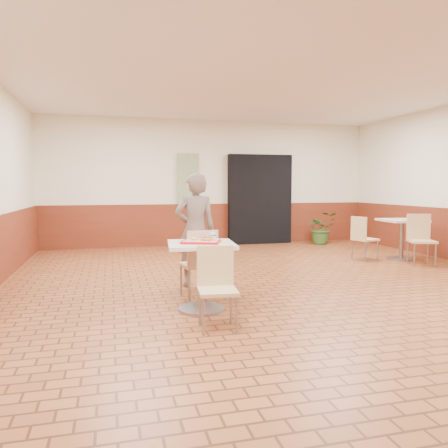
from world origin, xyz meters
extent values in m
cube|color=brown|center=(0.00, 0.00, 0.00)|extent=(8.00, 10.00, 0.01)
cube|color=white|center=(0.00, 0.00, 3.00)|extent=(8.00, 10.00, 0.01)
cube|color=#EEE7C7|center=(0.00, 5.00, 1.50)|extent=(8.00, 0.01, 3.00)
cube|color=maroon|center=(0.00, 4.98, 0.50)|extent=(8.00, 0.04, 1.00)
cube|color=black|center=(1.20, 4.88, 1.10)|extent=(1.60, 0.22, 2.20)
cube|color=gray|center=(-0.60, 4.94, 1.60)|extent=(0.50, 0.03, 1.20)
cube|color=beige|center=(-1.39, -0.52, 0.77)|extent=(0.75, 0.75, 0.04)
cylinder|color=gray|center=(-1.39, -0.52, 0.37)|extent=(0.08, 0.08, 0.75)
cylinder|color=gray|center=(-1.39, -0.52, 0.02)|extent=(0.54, 0.54, 0.03)
cube|color=#DABD83|center=(-1.37, -1.22, 0.39)|extent=(0.42, 0.42, 0.04)
cube|color=#DABD83|center=(-1.35, -1.05, 0.62)|extent=(0.38, 0.07, 0.42)
cylinder|color=gray|center=(-1.55, -1.37, 0.19)|extent=(0.03, 0.03, 0.37)
cylinder|color=gray|center=(-1.23, -1.40, 0.19)|extent=(0.03, 0.03, 0.37)
cylinder|color=gray|center=(-1.52, -1.05, 0.19)|extent=(0.03, 0.03, 0.37)
cylinder|color=gray|center=(-1.19, -1.08, 0.19)|extent=(0.03, 0.03, 0.37)
cube|color=tan|center=(-1.31, 0.10, 0.42)|extent=(0.46, 0.46, 0.04)
cube|color=tan|center=(-1.28, -0.09, 0.66)|extent=(0.41, 0.09, 0.45)
cylinder|color=gray|center=(-1.16, 0.29, 0.20)|extent=(0.03, 0.03, 0.40)
cylinder|color=gray|center=(-1.51, 0.24, 0.20)|extent=(0.03, 0.03, 0.40)
cylinder|color=gray|center=(-1.11, -0.05, 0.20)|extent=(0.03, 0.03, 0.40)
cylinder|color=gray|center=(-1.46, -0.10, 0.20)|extent=(0.03, 0.03, 0.40)
imported|color=#726258|center=(-1.22, 0.72, 0.81)|extent=(0.59, 0.39, 1.61)
cube|color=red|center=(-1.39, -0.52, 0.80)|extent=(0.42, 0.33, 0.02)
cube|color=#E18585|center=(-1.39, -0.52, 0.81)|extent=(0.38, 0.28, 0.00)
torus|color=#E2AB52|center=(-1.46, -0.44, 0.83)|extent=(0.11, 0.11, 0.03)
ellipsoid|color=#EFA246|center=(-1.32, -0.54, 0.83)|extent=(0.16, 0.09, 0.04)
cube|color=beige|center=(-1.32, -0.54, 0.86)|extent=(0.14, 0.07, 0.01)
ellipsoid|color=#A54D16|center=(-1.38, -0.55, 0.82)|extent=(0.04, 0.03, 0.02)
cylinder|color=white|center=(-1.24, -0.45, 0.86)|extent=(0.07, 0.07, 0.09)
cylinder|color=blue|center=(-1.24, -0.45, 0.86)|extent=(0.07, 0.07, 0.02)
cube|color=beige|center=(3.11, 1.96, 0.76)|extent=(0.74, 0.74, 0.04)
cylinder|color=gray|center=(3.11, 1.96, 0.37)|extent=(0.08, 0.08, 0.74)
cylinder|color=gray|center=(3.11, 1.96, 0.02)|extent=(0.54, 0.54, 0.03)
cube|color=#E7CD8A|center=(2.38, 2.06, 0.40)|extent=(0.47, 0.47, 0.04)
cube|color=#E7CD8A|center=(2.20, 2.02, 0.63)|extent=(0.12, 0.39, 0.43)
cylinder|color=gray|center=(2.58, 1.94, 0.19)|extent=(0.03, 0.03, 0.38)
cylinder|color=gray|center=(2.50, 2.27, 0.19)|extent=(0.03, 0.03, 0.38)
cylinder|color=gray|center=(2.25, 1.86, 0.19)|extent=(0.03, 0.03, 0.38)
cylinder|color=gray|center=(2.17, 2.19, 0.19)|extent=(0.03, 0.03, 0.38)
cube|color=#E4C088|center=(3.05, 1.31, 0.43)|extent=(0.54, 0.54, 0.04)
cube|color=#E4C088|center=(3.11, 1.49, 0.69)|extent=(0.41, 0.17, 0.46)
cylinder|color=gray|center=(2.82, 1.19, 0.21)|extent=(0.03, 0.03, 0.41)
cylinder|color=gray|center=(3.16, 1.07, 0.21)|extent=(0.03, 0.03, 0.41)
cylinder|color=gray|center=(2.94, 1.54, 0.21)|extent=(0.03, 0.03, 0.41)
cylinder|color=gray|center=(3.28, 1.42, 0.21)|extent=(0.03, 0.03, 0.41)
imported|color=#335923|center=(2.64, 4.40, 0.40)|extent=(0.79, 0.70, 0.80)
camera|label=1|loc=(-2.38, -5.37, 1.43)|focal=35.00mm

